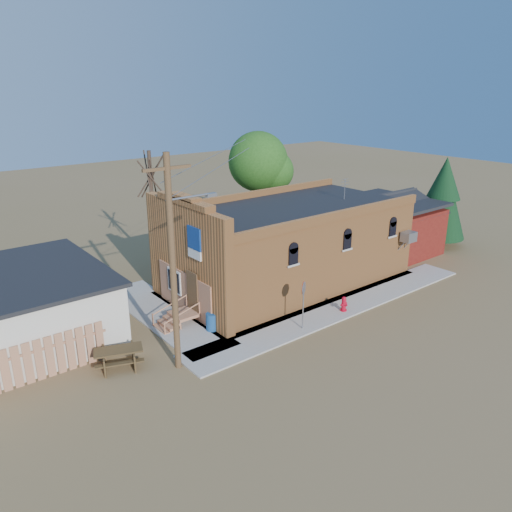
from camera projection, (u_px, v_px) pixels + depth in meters
ground at (333, 322)px, 25.08m from camera, size 120.00×120.00×0.00m
sidewalk_south at (340, 308)px, 26.62m from camera, size 19.00×2.20×0.08m
sidewalk_west at (163, 315)px, 25.79m from camera, size 2.60×10.00×0.08m
brick_bar at (285, 246)px, 29.35m from camera, size 16.40×7.97×6.30m
red_shed at (390, 220)px, 35.18m from camera, size 5.40×6.40×4.30m
wood_fence at (45, 358)px, 20.06m from camera, size 5.20×0.10×1.80m
utility_pole at (174, 260)px, 19.61m from camera, size 3.12×0.26×9.00m
tree_bare_near at (150, 175)px, 30.98m from camera, size 2.80×2.80×7.65m
tree_leafy at (258, 162)px, 36.66m from camera, size 4.40×4.40×8.15m
evergreen_tree at (443, 196)px, 35.95m from camera, size 3.60×3.60×6.50m
fire_hydrant at (344, 304)px, 26.05m from camera, size 0.46×0.44×0.80m
stop_sign at (304, 293)px, 23.68m from camera, size 0.57×0.43×2.45m
trash_barrel at (212, 322)px, 24.01m from camera, size 0.59×0.59×0.85m
picnic_table at (119, 355)px, 20.97m from camera, size 2.38×2.10×0.83m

